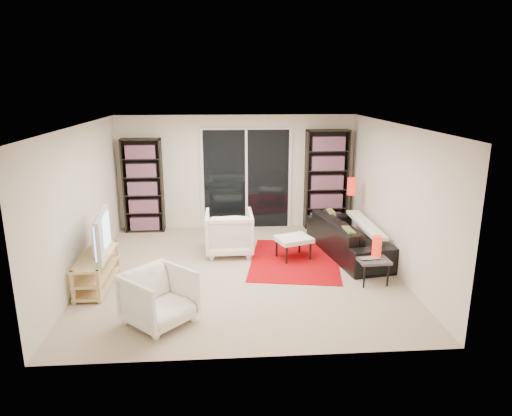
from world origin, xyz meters
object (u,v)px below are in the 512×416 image
(armchair_front, at_px, (159,298))
(ottoman, at_px, (294,240))
(tv_stand, at_px, (97,270))
(armchair_back, at_px, (229,232))
(bookshelf_right, at_px, (326,179))
(floor_lamp, at_px, (351,193))
(bookshelf_left, at_px, (143,186))
(side_table, at_px, (372,261))
(sofa, at_px, (350,237))

(armchair_front, height_order, ottoman, armchair_front)
(tv_stand, bearing_deg, armchair_front, -47.88)
(armchair_back, bearing_deg, bookshelf_right, -145.57)
(floor_lamp, bearing_deg, bookshelf_left, 168.84)
(side_table, bearing_deg, floor_lamp, 84.07)
(bookshelf_left, relative_size, sofa, 0.88)
(bookshelf_right, distance_m, floor_lamp, 0.89)
(sofa, bearing_deg, armchair_front, 116.64)
(armchair_front, distance_m, floor_lamp, 4.63)
(bookshelf_left, distance_m, armchair_back, 2.36)
(bookshelf_left, relative_size, ottoman, 2.71)
(armchair_front, bearing_deg, sofa, -10.11)
(tv_stand, height_order, sofa, sofa)
(ottoman, xyz_separation_m, floor_lamp, (1.28, 1.00, 0.59))
(bookshelf_right, height_order, ottoman, bookshelf_right)
(sofa, xyz_separation_m, ottoman, (-1.06, -0.15, 0.02))
(sofa, relative_size, side_table, 4.52)
(sofa, relative_size, floor_lamp, 1.79)
(bookshelf_left, height_order, tv_stand, bookshelf_left)
(bookshelf_right, xyz_separation_m, ottoman, (-0.97, -1.82, -0.70))
(tv_stand, bearing_deg, armchair_back, 32.17)
(armchair_front, distance_m, side_table, 3.31)
(armchair_back, bearing_deg, sofa, 174.07)
(bookshelf_left, distance_m, tv_stand, 2.85)
(armchair_front, bearing_deg, floor_lamp, -3.14)
(sofa, xyz_separation_m, floor_lamp, (0.22, 0.85, 0.61))
(bookshelf_left, relative_size, armchair_front, 2.49)
(bookshelf_right, height_order, floor_lamp, bookshelf_right)
(bookshelf_left, relative_size, floor_lamp, 1.57)
(sofa, xyz_separation_m, armchair_front, (-3.13, -2.29, 0.03))
(bookshelf_right, distance_m, armchair_back, 2.64)
(bookshelf_right, bearing_deg, tv_stand, -146.42)
(bookshelf_right, distance_m, side_table, 3.00)
(bookshelf_left, distance_m, bookshelf_right, 3.85)
(bookshelf_right, bearing_deg, floor_lamp, -69.03)
(armchair_back, height_order, ottoman, armchair_back)
(bookshelf_left, height_order, floor_lamp, bookshelf_left)
(tv_stand, xyz_separation_m, ottoman, (3.17, 0.92, 0.08))
(ottoman, bearing_deg, sofa, 8.04)
(floor_lamp, bearing_deg, tv_stand, -156.60)
(sofa, height_order, armchair_back, armchair_back)
(floor_lamp, bearing_deg, bookshelf_right, 110.97)
(armchair_front, height_order, side_table, armchair_front)
(sofa, bearing_deg, tv_stand, 94.69)
(bookshelf_left, distance_m, ottoman, 3.47)
(tv_stand, relative_size, armchair_back, 1.48)
(bookshelf_left, xyz_separation_m, side_table, (3.95, -2.92, -0.62))
(sofa, distance_m, armchair_front, 3.88)
(floor_lamp, bearing_deg, ottoman, -142.01)
(armchair_front, xyz_separation_m, ottoman, (2.07, 2.14, -0.01))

